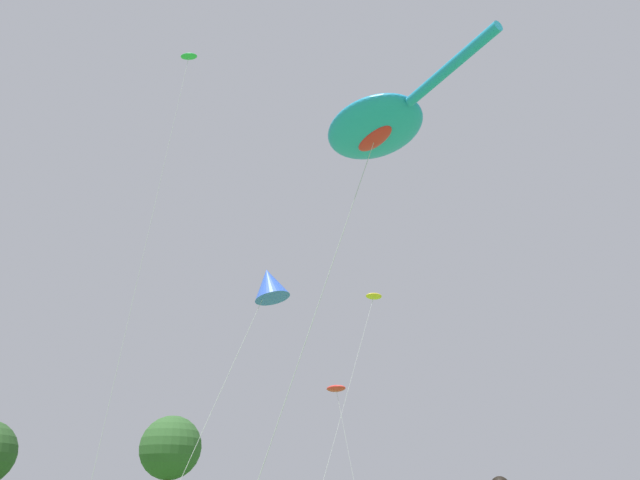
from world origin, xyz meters
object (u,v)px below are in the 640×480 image
at_px(big_show_kite, 377,127).
at_px(small_kite_delta_white, 373,299).
at_px(tree_shrub_far, 171,448).
at_px(small_kite_streamer_purple, 187,65).
at_px(small_kite_diamond_red, 336,389).
at_px(small_kite_stunt_black, 269,284).

xyz_separation_m(big_show_kite, small_kite_delta_white, (5.52, 5.33, -4.82)).
bearing_deg(tree_shrub_far, small_kite_delta_white, -108.15).
height_order(small_kite_delta_white, small_kite_streamer_purple, small_kite_streamer_purple).
bearing_deg(big_show_kite, small_kite_diamond_red, -23.43).
height_order(small_kite_stunt_black, small_kite_delta_white, small_kite_delta_white).
height_order(small_kite_stunt_black, small_kite_diamond_red, small_kite_stunt_black).
bearing_deg(small_kite_diamond_red, small_kite_stunt_black, -61.96).
xyz_separation_m(small_kite_diamond_red, tree_shrub_far, (13.60, 40.10, 0.55)).
bearing_deg(big_show_kite, tree_shrub_far, -10.02).
bearing_deg(small_kite_streamer_purple, small_kite_delta_white, -153.88).
bearing_deg(tree_shrub_far, small_kite_stunt_black, -116.62).
bearing_deg(small_kite_streamer_purple, big_show_kite, 162.87).
height_order(big_show_kite, small_kite_stunt_black, big_show_kite).
height_order(small_kite_streamer_purple, tree_shrub_far, small_kite_streamer_purple).
height_order(small_kite_diamond_red, tree_shrub_far, tree_shrub_far).
xyz_separation_m(small_kite_stunt_black, small_kite_streamer_purple, (-0.30, 7.55, 14.63)).
xyz_separation_m(small_kite_delta_white, tree_shrub_far, (14.23, 43.40, -3.34)).
bearing_deg(small_kite_delta_white, tree_shrub_far, -80.54).
height_order(small_kite_delta_white, tree_shrub_far, small_kite_delta_white).
distance_m(small_kite_streamer_purple, tree_shrub_far, 48.22).
bearing_deg(tree_shrub_far, big_show_kite, -112.06).
relative_size(small_kite_stunt_black, tree_shrub_far, 0.82).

